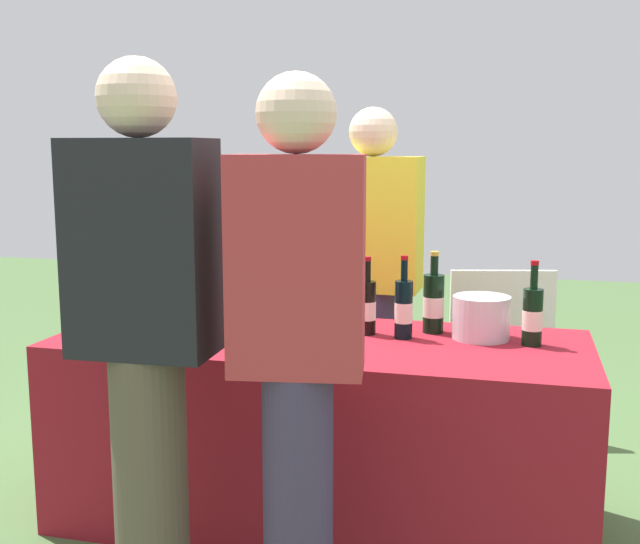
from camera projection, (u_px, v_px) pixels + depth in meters
name	position (u px, v px, depth m)	size (l,w,h in m)	color
ground_plane	(320.00, 519.00, 2.99)	(12.00, 12.00, 0.00)	#476638
tasting_table	(320.00, 430.00, 2.93)	(1.97, 0.77, 0.72)	maroon
wine_bottle_0	(186.00, 293.00, 3.13)	(0.07, 0.07, 0.33)	black
wine_bottle_1	(204.00, 296.00, 3.06)	(0.07, 0.07, 0.32)	black
wine_bottle_2	(270.00, 299.00, 2.98)	(0.07, 0.07, 0.34)	black
wine_bottle_3	(367.00, 307.00, 2.92)	(0.07, 0.07, 0.30)	black
wine_bottle_4	(404.00, 308.00, 2.85)	(0.07, 0.07, 0.31)	black
wine_bottle_5	(434.00, 303.00, 2.94)	(0.08, 0.08, 0.31)	black
wine_bottle_6	(532.00, 316.00, 2.75)	(0.07, 0.07, 0.31)	black
wine_glass_0	(200.00, 307.00, 2.89)	(0.08, 0.08, 0.15)	silver
wine_glass_1	(256.00, 318.00, 2.78)	(0.07, 0.07, 0.13)	silver
wine_glass_2	(286.00, 318.00, 2.73)	(0.07, 0.07, 0.15)	silver
wine_glass_3	(311.00, 321.00, 2.73)	(0.07, 0.07, 0.13)	silver
ice_bucket	(481.00, 317.00, 2.85)	(0.21, 0.21, 0.16)	silver
server_pouring	(372.00, 275.00, 3.46)	(0.44, 0.25, 1.60)	#3F3351
guest_0	(145.00, 327.00, 2.24)	(0.41, 0.24, 1.67)	brown
guest_1	(297.00, 342.00, 2.14)	(0.40, 0.26, 1.62)	#3F3351
menu_board	(501.00, 353.00, 3.82)	(0.52, 0.03, 0.83)	white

